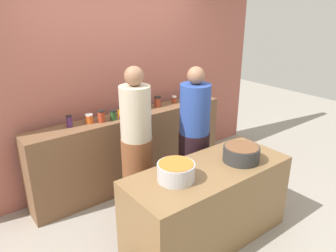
# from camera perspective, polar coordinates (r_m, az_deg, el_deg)

# --- Properties ---
(ground) EXTENTS (12.00, 12.00, 0.00)m
(ground) POSITION_cam_1_polar(r_m,az_deg,el_deg) (3.83, 3.35, -16.38)
(ground) COLOR gray
(storefront_wall) EXTENTS (4.80, 0.12, 3.00)m
(storefront_wall) POSITION_cam_1_polar(r_m,az_deg,el_deg) (4.31, -9.12, 9.78)
(storefront_wall) COLOR #A55B4E
(storefront_wall) RESTS_ON ground
(display_shelf) EXTENTS (2.70, 0.36, 0.98)m
(display_shelf) POSITION_cam_1_polar(r_m,az_deg,el_deg) (4.34, -6.09, -4.08)
(display_shelf) COLOR brown
(display_shelf) RESTS_ON ground
(prep_table) EXTENTS (1.70, 0.70, 0.81)m
(prep_table) POSITION_cam_1_polar(r_m,az_deg,el_deg) (3.41, 6.88, -13.31)
(prep_table) COLOR brown
(prep_table) RESTS_ON ground
(preserve_jar_0) EXTENTS (0.07, 0.07, 0.13)m
(preserve_jar_0) POSITION_cam_1_polar(r_m,az_deg,el_deg) (3.85, -16.79, 0.80)
(preserve_jar_0) COLOR #462559
(preserve_jar_0) RESTS_ON display_shelf
(preserve_jar_1) EXTENTS (0.09, 0.09, 0.11)m
(preserve_jar_1) POSITION_cam_1_polar(r_m,az_deg,el_deg) (3.92, -13.54, 1.28)
(preserve_jar_1) COLOR orange
(preserve_jar_1) RESTS_ON display_shelf
(preserve_jar_2) EXTENTS (0.09, 0.09, 0.14)m
(preserve_jar_2) POSITION_cam_1_polar(r_m,az_deg,el_deg) (3.92, -11.51, 1.66)
(preserve_jar_2) COLOR #A53821
(preserve_jar_2) RESTS_ON display_shelf
(preserve_jar_3) EXTENTS (0.08, 0.08, 0.12)m
(preserve_jar_3) POSITION_cam_1_polar(r_m,az_deg,el_deg) (3.97, -9.50, 1.90)
(preserve_jar_3) COLOR #285127
(preserve_jar_3) RESTS_ON display_shelf
(preserve_jar_4) EXTENTS (0.09, 0.09, 0.12)m
(preserve_jar_4) POSITION_cam_1_polar(r_m,az_deg,el_deg) (4.06, -8.13, 2.43)
(preserve_jar_4) COLOR #CC710D
(preserve_jar_4) RESTS_ON display_shelf
(preserve_jar_5) EXTENTS (0.08, 0.08, 0.12)m
(preserve_jar_5) POSITION_cam_1_polar(r_m,az_deg,el_deg) (4.30, -4.16, 3.67)
(preserve_jar_5) COLOR olive
(preserve_jar_5) RESTS_ON display_shelf
(preserve_jar_6) EXTENTS (0.09, 0.09, 0.14)m
(preserve_jar_6) POSITION_cam_1_polar(r_m,az_deg,el_deg) (4.40, -1.81, 4.24)
(preserve_jar_6) COLOR maroon
(preserve_jar_6) RESTS_ON display_shelf
(preserve_jar_7) EXTENTS (0.07, 0.07, 0.10)m
(preserve_jar_7) POSITION_cam_1_polar(r_m,az_deg,el_deg) (4.57, 1.07, 4.63)
(preserve_jar_7) COLOR maroon
(preserve_jar_7) RESTS_ON display_shelf
(preserve_jar_8) EXTENTS (0.07, 0.07, 0.10)m
(preserve_jar_8) POSITION_cam_1_polar(r_m,az_deg,el_deg) (4.89, 5.75, 5.65)
(preserve_jar_8) COLOR #3C5D30
(preserve_jar_8) RESTS_ON display_shelf
(cooking_pot_left) EXTENTS (0.34, 0.34, 0.17)m
(cooking_pot_left) POSITION_cam_1_polar(r_m,az_deg,el_deg) (2.95, 1.40, -7.95)
(cooking_pot_left) COLOR #B7B7BC
(cooking_pot_left) RESTS_ON prep_table
(cooking_pot_center) EXTENTS (0.36, 0.36, 0.16)m
(cooking_pot_center) POSITION_cam_1_polar(r_m,az_deg,el_deg) (3.37, 12.60, -4.71)
(cooking_pot_center) COLOR #2D2D2D
(cooking_pot_center) RESTS_ON prep_table
(cook_with_tongs) EXTENTS (0.34, 0.34, 1.72)m
(cook_with_tongs) POSITION_cam_1_polar(r_m,az_deg,el_deg) (3.59, -5.43, -4.49)
(cook_with_tongs) COLOR brown
(cook_with_tongs) RESTS_ON ground
(cook_in_cap) EXTENTS (0.36, 0.36, 1.67)m
(cook_in_cap) POSITION_cam_1_polar(r_m,az_deg,el_deg) (3.80, 4.51, -3.36)
(cook_in_cap) COLOR black
(cook_in_cap) RESTS_ON ground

